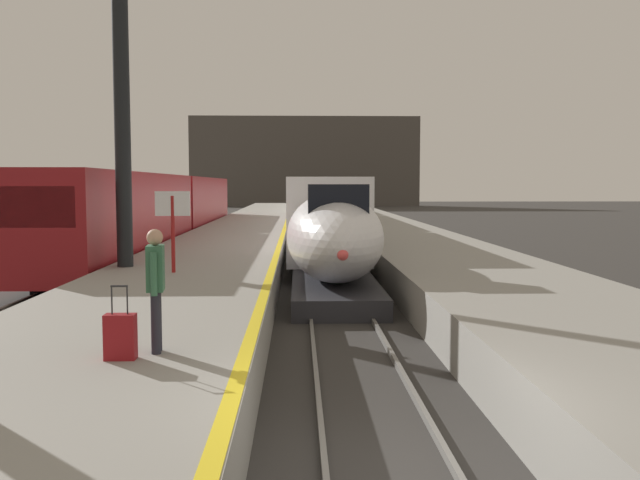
{
  "coord_description": "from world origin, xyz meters",
  "views": [
    {
      "loc": [
        -1.05,
        -7.43,
        3.34
      ],
      "look_at": [
        -0.45,
        11.8,
        1.8
      ],
      "focal_mm": 38.91,
      "sensor_mm": 36.0,
      "label": 1
    }
  ],
  "objects": [
    {
      "name": "platform_left",
      "position": [
        -4.05,
        24.75,
        0.53
      ],
      "size": [
        4.8,
        110.0,
        1.05
      ],
      "primitive_type": "cube",
      "color": "gray",
      "rests_on": "ground"
    },
    {
      "name": "platform_right",
      "position": [
        4.05,
        24.75,
        0.53
      ],
      "size": [
        4.8,
        110.0,
        1.05
      ],
      "primitive_type": "cube",
      "color": "gray",
      "rests_on": "ground"
    },
    {
      "name": "platform_left_safety_stripe",
      "position": [
        -1.77,
        24.75,
        1.05
      ],
      "size": [
        0.2,
        107.8,
        0.01
      ],
      "primitive_type": "cube",
      "color": "yellow",
      "rests_on": "platform_left"
    },
    {
      "name": "rail_main_left",
      "position": [
        -0.75,
        27.5,
        0.06
      ],
      "size": [
        0.08,
        110.0,
        0.12
      ],
      "primitive_type": "cube",
      "color": "slate",
      "rests_on": "ground"
    },
    {
      "name": "rail_main_right",
      "position": [
        0.75,
        27.5,
        0.06
      ],
      "size": [
        0.08,
        110.0,
        0.12
      ],
      "primitive_type": "cube",
      "color": "slate",
      "rests_on": "ground"
    },
    {
      "name": "rail_secondary_left",
      "position": [
        -8.85,
        27.5,
        0.06
      ],
      "size": [
        0.08,
        110.0,
        0.12
      ],
      "primitive_type": "cube",
      "color": "slate",
      "rests_on": "ground"
    },
    {
      "name": "rail_secondary_right",
      "position": [
        -7.35,
        27.5,
        0.06
      ],
      "size": [
        0.08,
        110.0,
        0.12
      ],
      "primitive_type": "cube",
      "color": "slate",
      "rests_on": "ground"
    },
    {
      "name": "highspeed_train_main",
      "position": [
        0.0,
        46.16,
        1.97
      ],
      "size": [
        2.92,
        76.32,
        3.6
      ],
      "color": "silver",
      "rests_on": "ground"
    },
    {
      "name": "regional_train_adjacent",
      "position": [
        -8.1,
        29.25,
        2.13
      ],
      "size": [
        2.85,
        36.6,
        3.8
      ],
      "color": "maroon",
      "rests_on": "ground"
    },
    {
      "name": "station_column_mid",
      "position": [
        -5.9,
        12.01,
        6.28
      ],
      "size": [
        4.0,
        0.68,
        8.63
      ],
      "color": "black",
      "rests_on": "platform_left"
    },
    {
      "name": "passenger_near_edge",
      "position": [
        -2.99,
        1.95,
        2.04
      ],
      "size": [
        0.26,
        0.57,
        1.69
      ],
      "color": "#23232D",
      "rests_on": "platform_left"
    },
    {
      "name": "rolling_suitcase",
      "position": [
        -3.39,
        1.58,
        1.35
      ],
      "size": [
        0.4,
        0.22,
        0.98
      ],
      "color": "maroon",
      "rests_on": "platform_left"
    },
    {
      "name": "departure_info_board",
      "position": [
        -4.32,
        10.67,
        2.56
      ],
      "size": [
        0.9,
        0.1,
        2.12
      ],
      "color": "maroon",
      "rests_on": "platform_left"
    },
    {
      "name": "terminus_back_wall",
      "position": [
        0.0,
        102.0,
        7.0
      ],
      "size": [
        36.0,
        2.0,
        14.0
      ],
      "primitive_type": "cube",
      "color": "#4C4742",
      "rests_on": "ground"
    }
  ]
}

